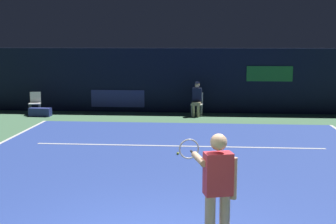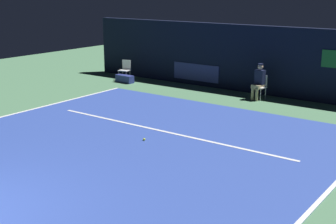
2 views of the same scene
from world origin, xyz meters
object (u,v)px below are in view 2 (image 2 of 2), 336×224
Objects in this scene: courtside_chair_near at (125,69)px; equipment_bag at (125,79)px; line_judge_on_chair at (259,81)px; tennis_ball at (144,139)px.

equipment_bag is (0.35, -0.44, -0.34)m from courtside_chair_near.
courtside_chair_near is 1.05× the size of equipment_bag.
line_judge_on_chair is at bearing 7.95° from equipment_bag.
tennis_ball is at bearing -93.33° from line_judge_on_chair.
equipment_bag is (-5.69, 5.67, 0.11)m from tennis_ball.
courtside_chair_near is 12.94× the size of tennis_ball.
courtside_chair_near is at bearing 134.68° from tennis_ball.
courtside_chair_near is 8.61m from tennis_ball.
equipment_bag is at bearing -51.21° from courtside_chair_near.
tennis_ball is (6.04, -6.11, -0.46)m from courtside_chair_near.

